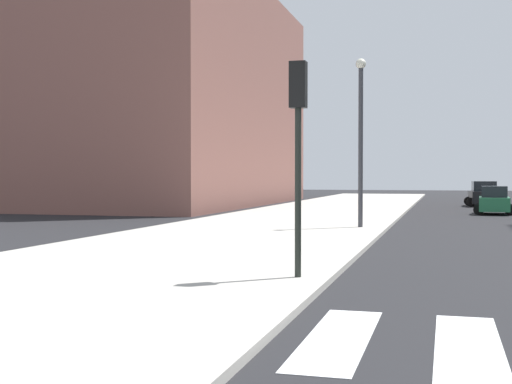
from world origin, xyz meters
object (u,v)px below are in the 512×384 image
at_px(car_black_nearest, 484,195).
at_px(car_green_fifth, 494,201).
at_px(traffic_light_far_corner, 298,126).
at_px(street_lamp, 361,127).

relative_size(car_black_nearest, car_green_fifth, 1.12).
xyz_separation_m(car_green_fifth, traffic_light_far_corner, (-5.95, -29.77, 2.63)).
distance_m(car_black_nearest, traffic_light_far_corner, 41.48).
bearing_deg(traffic_light_far_corner, car_green_fifth, 78.69).
relative_size(car_black_nearest, traffic_light_far_corner, 0.95).
bearing_deg(street_lamp, traffic_light_far_corner, -88.33).
bearing_deg(street_lamp, car_green_fifth, 66.53).
relative_size(car_green_fifth, street_lamp, 0.55).
height_order(car_black_nearest, street_lamp, street_lamp).
xyz_separation_m(car_black_nearest, street_lamp, (-6.34, -25.93, 3.51)).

